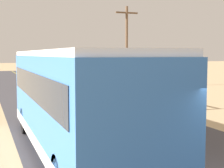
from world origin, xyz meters
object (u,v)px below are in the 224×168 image
Objects in this scene: car_far at (47,73)px; bus at (73,99)px; livestock_truck at (82,73)px; power_pole_mid at (127,44)px.

bus is at bearing -98.37° from car_far.
power_pole_mid is (6.33, 6.78, 2.30)m from livestock_truck.
car_far is 0.61× the size of power_pole_mid.
power_pole_mid is at bearing 62.08° from bus.
bus reaches higher than livestock_truck.
bus is 21.79m from power_pole_mid.
power_pole_mid is (6.27, -7.19, 3.00)m from car_far.
livestock_truck is at bearing 72.86° from bus.
bus is at bearing -107.14° from livestock_truck.
car_far is at bearing 89.75° from livestock_truck.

